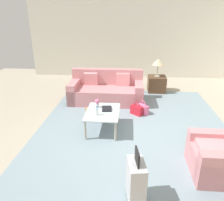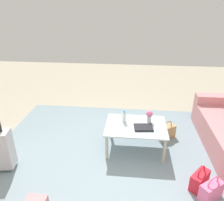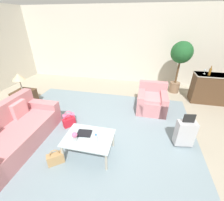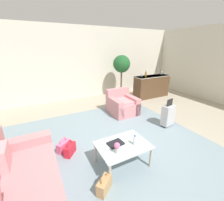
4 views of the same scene
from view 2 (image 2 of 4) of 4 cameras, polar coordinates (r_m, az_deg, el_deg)
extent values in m
plane|color=#A89E89|center=(3.52, -0.92, -16.84)|extent=(12.00, 12.00, 0.00)
cube|color=gray|center=(3.36, 9.49, -19.50)|extent=(5.20, 4.40, 0.01)
cube|color=#C67F84|center=(4.97, 26.21, -2.09)|extent=(0.99, 0.24, 0.62)
cube|color=silver|center=(3.64, 6.26, -6.63)|extent=(0.99, 0.73, 0.02)
cylinder|color=#ADA899|center=(3.54, 13.50, -12.69)|extent=(0.05, 0.05, 0.44)
cylinder|color=#ADA899|center=(3.52, -1.37, -12.15)|extent=(0.05, 0.05, 0.44)
cylinder|color=#ADA899|center=(4.06, 12.48, -7.33)|extent=(0.05, 0.05, 0.44)
cylinder|color=#ADA899|center=(4.05, -0.27, -6.83)|extent=(0.05, 0.05, 0.44)
cylinder|color=silver|center=(3.68, 3.21, -4.33)|extent=(0.06, 0.06, 0.18)
cylinder|color=#2D6BBC|center=(3.63, 3.25, -2.92)|extent=(0.04, 0.04, 0.02)
cube|color=black|center=(3.56, 8.22, -6.99)|extent=(0.32, 0.24, 0.03)
cylinder|color=#B2B7BC|center=(3.75, 9.68, -4.76)|extent=(0.07, 0.07, 0.10)
sphere|color=#DB6693|center=(3.70, 9.78, -3.41)|extent=(0.11, 0.11, 0.11)
cylinder|color=black|center=(3.80, -24.65, -15.40)|extent=(0.03, 0.05, 0.05)
cube|color=red|center=(3.35, 21.88, -18.79)|extent=(0.31, 0.33, 0.24)
torus|color=red|center=(3.26, 22.28, -16.97)|extent=(0.14, 0.16, 0.20)
cube|color=tan|center=(4.19, 14.16, -8.03)|extent=(0.34, 0.31, 0.24)
torus|color=tan|center=(4.12, 14.35, -6.39)|extent=(0.17, 0.14, 0.20)
cube|color=pink|center=(3.26, 24.44, -20.73)|extent=(0.34, 0.30, 0.24)
torus|color=pink|center=(3.17, 24.89, -18.92)|extent=(0.17, 0.13, 0.20)
camera|label=1|loc=(5.00, -56.68, 16.05)|focal=35.00mm
camera|label=3|loc=(5.36, -4.25, 27.34)|focal=24.00mm
camera|label=4|loc=(5.37, 22.74, 21.96)|focal=24.00mm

